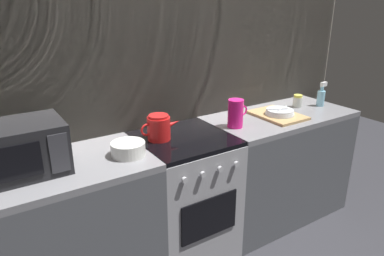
# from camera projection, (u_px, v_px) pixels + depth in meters

# --- Properties ---
(ground_plane) EXTENTS (8.00, 8.00, 0.00)m
(ground_plane) POSITION_uv_depth(u_px,v_px,m) (185.00, 249.00, 2.65)
(ground_plane) COLOR #2D2D33
(back_wall) EXTENTS (3.60, 0.05, 2.40)m
(back_wall) POSITION_uv_depth(u_px,v_px,m) (160.00, 83.00, 2.49)
(back_wall) COLOR #A39989
(back_wall) RESTS_ON ground_plane
(counter_left) EXTENTS (1.20, 0.60, 0.90)m
(counter_left) POSITION_uv_depth(u_px,v_px,m) (52.00, 241.00, 2.04)
(counter_left) COLOR #515459
(counter_left) RESTS_ON ground_plane
(stove_unit) EXTENTS (0.60, 0.63, 0.90)m
(stove_unit) POSITION_uv_depth(u_px,v_px,m) (185.00, 196.00, 2.50)
(stove_unit) COLOR #9E9EA3
(stove_unit) RESTS_ON ground_plane
(counter_right) EXTENTS (1.20, 0.60, 0.90)m
(counter_right) POSITION_uv_depth(u_px,v_px,m) (276.00, 165.00, 2.96)
(counter_right) COLOR #515459
(counter_right) RESTS_ON ground_plane
(microwave) EXTENTS (0.46, 0.35, 0.27)m
(microwave) POSITION_uv_depth(u_px,v_px,m) (18.00, 149.00, 1.82)
(microwave) COLOR black
(microwave) RESTS_ON counter_left
(kettle) EXTENTS (0.28, 0.15, 0.17)m
(kettle) POSITION_uv_depth(u_px,v_px,m) (159.00, 128.00, 2.28)
(kettle) COLOR red
(kettle) RESTS_ON stove_unit
(mixing_bowl) EXTENTS (0.20, 0.20, 0.08)m
(mixing_bowl) POSITION_uv_depth(u_px,v_px,m) (128.00, 149.00, 2.06)
(mixing_bowl) COLOR silver
(mixing_bowl) RESTS_ON counter_left
(pitcher) EXTENTS (0.16, 0.11, 0.20)m
(pitcher) POSITION_uv_depth(u_px,v_px,m) (236.00, 113.00, 2.49)
(pitcher) COLOR #E5197A
(pitcher) RESTS_ON counter_right
(dish_pile) EXTENTS (0.30, 0.40, 0.07)m
(dish_pile) POSITION_uv_depth(u_px,v_px,m) (278.00, 114.00, 2.73)
(dish_pile) COLOR tan
(dish_pile) RESTS_ON counter_right
(spice_jar) EXTENTS (0.08, 0.08, 0.10)m
(spice_jar) POSITION_uv_depth(u_px,v_px,m) (298.00, 101.00, 2.97)
(spice_jar) COLOR silver
(spice_jar) RESTS_ON counter_right
(spray_bottle) EXTENTS (0.08, 0.06, 0.20)m
(spray_bottle) POSITION_uv_depth(u_px,v_px,m) (321.00, 97.00, 2.99)
(spray_bottle) COLOR #8CCCE5
(spray_bottle) RESTS_ON counter_right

